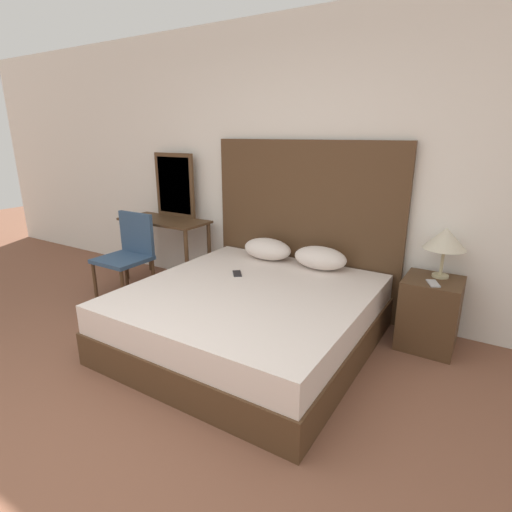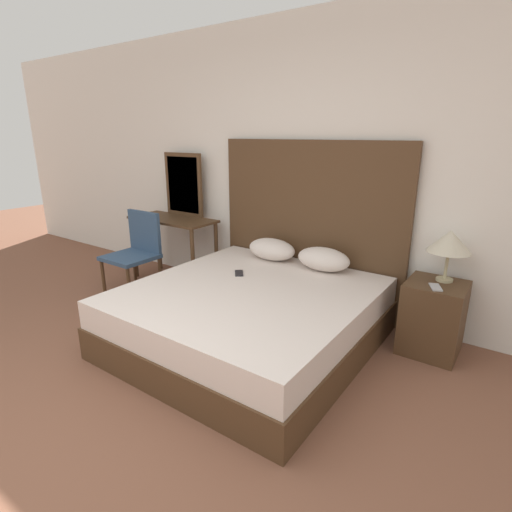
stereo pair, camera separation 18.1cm
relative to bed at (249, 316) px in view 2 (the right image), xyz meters
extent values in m
plane|color=brown|center=(-0.07, -1.75, -0.24)|extent=(16.00, 16.00, 0.00)
cube|color=white|center=(-0.07, 1.05, 1.11)|extent=(10.00, 0.06, 2.70)
cube|color=#4C331E|center=(0.00, 0.00, -0.11)|extent=(1.82, 1.90, 0.26)
cube|color=silver|center=(0.00, 0.00, 0.13)|extent=(1.79, 1.86, 0.22)
cube|color=#4C331E|center=(0.00, 0.98, 0.57)|extent=(1.91, 0.05, 1.61)
ellipsoid|color=silver|center=(-0.28, 0.76, 0.35)|extent=(0.49, 0.29, 0.21)
ellipsoid|color=silver|center=(0.28, 0.76, 0.35)|extent=(0.49, 0.29, 0.21)
cube|color=#232328|center=(-0.28, 0.24, 0.25)|extent=(0.15, 0.16, 0.01)
cube|color=#4C331E|center=(1.25, 0.72, 0.05)|extent=(0.43, 0.43, 0.58)
cylinder|color=tan|center=(1.28, 0.81, 0.35)|extent=(0.13, 0.13, 0.02)
cylinder|color=tan|center=(1.28, 0.81, 0.47)|extent=(0.02, 0.02, 0.21)
cone|color=beige|center=(1.28, 0.81, 0.66)|extent=(0.32, 0.32, 0.17)
cube|color=#B7B7BC|center=(1.26, 0.62, 0.34)|extent=(0.12, 0.17, 0.01)
cube|color=#4C331E|center=(-1.59, 0.70, 0.49)|extent=(1.03, 0.46, 0.02)
cylinder|color=#4C331E|center=(-2.07, 0.51, 0.12)|extent=(0.04, 0.04, 0.72)
cylinder|color=#4C331E|center=(-1.11, 0.51, 0.12)|extent=(0.04, 0.04, 0.72)
cylinder|color=#4C331E|center=(-2.07, 0.89, 0.12)|extent=(0.04, 0.04, 0.72)
cylinder|color=#4C331E|center=(-1.11, 0.89, 0.12)|extent=(0.04, 0.04, 0.72)
cube|color=#4C331E|center=(-1.59, 0.90, 0.86)|extent=(0.55, 0.03, 0.71)
cube|color=#B2BCC6|center=(-1.59, 0.90, 0.86)|extent=(0.47, 0.01, 0.63)
cube|color=#334C6B|center=(-1.63, 0.11, 0.19)|extent=(0.49, 0.47, 0.04)
cube|color=#334C6B|center=(-1.63, 0.32, 0.42)|extent=(0.46, 0.04, 0.43)
cylinder|color=#4C331E|center=(-1.84, -0.09, -0.04)|extent=(0.04, 0.04, 0.40)
cylinder|color=#4C331E|center=(-1.41, -0.09, -0.04)|extent=(0.04, 0.04, 0.40)
cylinder|color=#4C331E|center=(-1.84, 0.31, -0.04)|extent=(0.04, 0.04, 0.40)
cylinder|color=#4C331E|center=(-1.41, 0.31, -0.04)|extent=(0.04, 0.04, 0.40)
camera|label=1|loc=(1.60, -2.49, 1.43)|focal=28.00mm
camera|label=2|loc=(1.75, -2.39, 1.43)|focal=28.00mm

